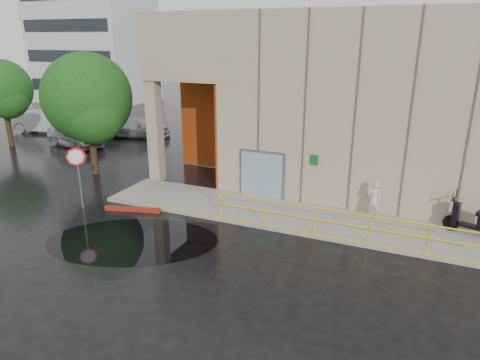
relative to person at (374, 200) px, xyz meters
The scene contains 15 objects.
ground 7.50m from the person, 132.89° to the right, with size 120.00×120.00×0.00m, color black.
sidewalk 1.66m from the person, 138.19° to the right, with size 20.00×3.00×0.15m, color gray.
building 6.44m from the person, 89.66° to the left, with size 20.00×10.17×8.00m.
guardrail 2.46m from the person, 109.53° to the right, with size 9.56×0.06×1.03m.
distant_building 40.55m from the person, 145.74° to the left, with size 12.00×8.08×15.00m.
person is the anchor object (origin of this frame).
scooter 3.51m from the person, ahead, with size 2.03×1.16×1.53m.
stop_sign 12.05m from the person, 162.78° to the right, with size 0.61×0.59×2.70m.
red_curb 9.82m from the person, 162.42° to the right, with size 2.40×0.18×0.18m, color maroon.
puddle 9.29m from the person, 145.97° to the right, with size 6.15×3.78×0.01m, color black.
car_a 20.20m from the person, 166.53° to the left, with size 1.77×4.40×1.50m, color #A2A5A9.
car_b 26.09m from the person, 163.99° to the left, with size 1.72×4.93×1.62m, color #BABABC.
car_c 19.78m from the person, 154.20° to the left, with size 2.10×5.15×1.50m, color #9A9CA1.
tree_near 14.50m from the person, behind, with size 4.48×4.48×6.28m.
tree_far 23.79m from the person, behind, with size 3.70×3.70×5.63m.
Camera 1 is at (6.46, -10.90, 6.97)m, focal length 32.00 mm.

